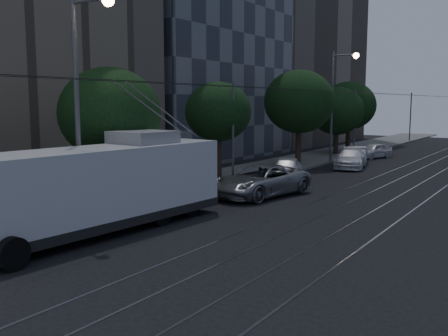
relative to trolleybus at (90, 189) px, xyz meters
name	(u,v)px	position (x,y,z in m)	size (l,w,h in m)	color
ground	(205,243)	(4.10, 1.42, -1.70)	(120.00, 120.00, 0.00)	black
sidewalk	(280,165)	(-3.40, 21.42, -1.62)	(5.00, 90.00, 0.15)	slate
tram_rails	(417,177)	(6.60, 21.42, -1.69)	(4.52, 90.00, 0.02)	gray
overhead_wires	(312,121)	(-0.87, 21.42, 1.77)	(2.23, 90.00, 6.00)	black
building_glass_mid	(177,5)	(-14.90, 23.42, 11.72)	(14.40, 18.40, 26.80)	#383C47
trolleybus	(90,189)	(0.00, 0.00, 0.00)	(3.40, 12.39, 5.63)	silver
pickup_silver	(261,181)	(1.40, 10.06, -0.89)	(2.68, 5.81, 1.61)	#94959A
car_white_a	(287,169)	(0.18, 15.42, -0.97)	(1.72, 4.28, 1.46)	silver
car_white_b	(351,158)	(1.40, 23.46, -0.98)	(2.00, 4.92, 1.43)	white
car_white_c	(356,155)	(0.95, 25.97, -1.01)	(1.46, 4.18, 1.38)	silver
car_white_d	(373,151)	(0.75, 30.92, -1.04)	(1.54, 3.83, 1.30)	silver
tree_1	(110,114)	(-2.90, 3.78, 2.62)	(4.63, 4.63, 6.41)	black
tree_2	(218,112)	(-2.75, 12.18, 2.56)	(3.92, 3.92, 6.05)	black
tree_3	(299,102)	(-2.44, 22.53, 3.17)	(5.30, 5.30, 7.27)	black
tree_4	(337,111)	(-2.88, 31.42, 2.35)	(4.83, 4.83, 6.23)	black
tree_5	(349,106)	(-2.77, 34.20, 2.81)	(5.08, 5.08, 6.80)	black
streetlamp_near	(83,87)	(-0.96, 0.67, 3.69)	(2.17, 0.44, 8.83)	#5E5D60
streetlamp_far	(337,95)	(-0.70, 25.68, 3.67)	(2.17, 0.44, 8.80)	#5E5D60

